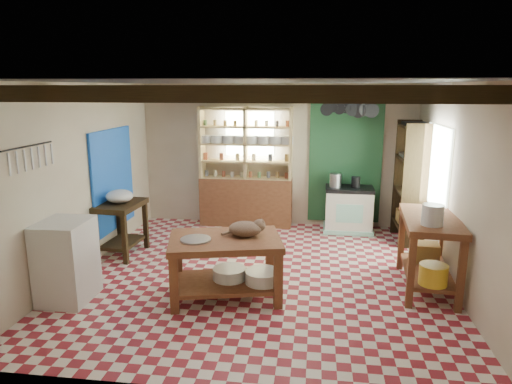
# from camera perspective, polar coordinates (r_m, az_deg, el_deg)

# --- Properties ---
(floor) EXTENTS (5.00, 5.00, 0.02)m
(floor) POSITION_cam_1_polar(r_m,az_deg,el_deg) (6.42, 0.47, -10.40)
(floor) COLOR maroon
(floor) RESTS_ON ground
(ceiling) EXTENTS (5.00, 5.00, 0.02)m
(ceiling) POSITION_cam_1_polar(r_m,az_deg,el_deg) (5.89, 0.52, 13.59)
(ceiling) COLOR #48484E
(ceiling) RESTS_ON wall_back
(wall_back) EXTENTS (5.00, 0.04, 2.60)m
(wall_back) POSITION_cam_1_polar(r_m,az_deg,el_deg) (8.47, 2.60, 4.57)
(wall_back) COLOR beige
(wall_back) RESTS_ON floor
(wall_front) EXTENTS (5.00, 0.04, 2.60)m
(wall_front) POSITION_cam_1_polar(r_m,az_deg,el_deg) (3.64, -4.42, -6.94)
(wall_front) COLOR beige
(wall_front) RESTS_ON floor
(wall_left) EXTENTS (0.04, 5.00, 2.60)m
(wall_left) POSITION_cam_1_polar(r_m,az_deg,el_deg) (6.79, -20.93, 1.62)
(wall_left) COLOR beige
(wall_left) RESTS_ON floor
(wall_right) EXTENTS (0.04, 5.00, 2.60)m
(wall_right) POSITION_cam_1_polar(r_m,az_deg,el_deg) (6.23, 23.95, 0.40)
(wall_right) COLOR beige
(wall_right) RESTS_ON floor
(ceiling_beams) EXTENTS (5.00, 3.80, 0.15)m
(ceiling_beams) POSITION_cam_1_polar(r_m,az_deg,el_deg) (5.89, 0.52, 12.42)
(ceiling_beams) COLOR black
(ceiling_beams) RESTS_ON ceiling
(blue_wall_patch) EXTENTS (0.04, 1.40, 1.60)m
(blue_wall_patch) POSITION_cam_1_polar(r_m,az_deg,el_deg) (7.60, -17.43, 1.49)
(blue_wall_patch) COLOR blue
(blue_wall_patch) RESTS_ON wall_left
(green_wall_patch) EXTENTS (1.30, 0.04, 2.30)m
(green_wall_patch) POSITION_cam_1_polar(r_m,az_deg,el_deg) (8.43, 11.09, 3.96)
(green_wall_patch) COLOR #1D4A2A
(green_wall_patch) RESTS_ON wall_back
(window_back) EXTENTS (0.90, 0.02, 0.80)m
(window_back) POSITION_cam_1_polar(r_m,az_deg,el_deg) (8.46, -0.78, 7.31)
(window_back) COLOR silver
(window_back) RESTS_ON wall_back
(window_right) EXTENTS (0.02, 1.30, 1.20)m
(window_right) POSITION_cam_1_polar(r_m,az_deg,el_deg) (7.16, 21.70, 2.92)
(window_right) COLOR silver
(window_right) RESTS_ON wall_right
(utensil_rail) EXTENTS (0.06, 0.90, 0.28)m
(utensil_rail) POSITION_cam_1_polar(r_m,az_deg,el_deg) (5.67, -26.49, 3.94)
(utensil_rail) COLOR black
(utensil_rail) RESTS_ON wall_left
(pot_rack) EXTENTS (0.86, 0.12, 0.36)m
(pot_rack) POSITION_cam_1_polar(r_m,az_deg,el_deg) (7.92, 11.56, 10.14)
(pot_rack) COLOR black
(pot_rack) RESTS_ON ceiling
(shelving_unit) EXTENTS (1.70, 0.34, 2.20)m
(shelving_unit) POSITION_cam_1_polar(r_m,az_deg,el_deg) (8.38, -1.28, 3.11)
(shelving_unit) COLOR tan
(shelving_unit) RESTS_ON floor
(tall_rack) EXTENTS (0.40, 0.86, 2.00)m
(tall_rack) POSITION_cam_1_polar(r_m,az_deg,el_deg) (7.95, 18.71, 1.15)
(tall_rack) COLOR black
(tall_rack) RESTS_ON floor
(work_table) EXTENTS (1.51, 1.18, 0.76)m
(work_table) POSITION_cam_1_polar(r_m,az_deg,el_deg) (5.68, -3.84, -9.37)
(work_table) COLOR brown
(work_table) RESTS_ON floor
(stove) EXTENTS (0.84, 0.57, 0.81)m
(stove) POSITION_cam_1_polar(r_m,az_deg,el_deg) (8.30, 11.50, -2.16)
(stove) COLOR beige
(stove) RESTS_ON floor
(prep_table) EXTENTS (0.61, 0.85, 0.83)m
(prep_table) POSITION_cam_1_polar(r_m,az_deg,el_deg) (7.31, -16.42, -4.44)
(prep_table) COLOR black
(prep_table) RESTS_ON floor
(white_cabinet) EXTENTS (0.57, 0.67, 0.99)m
(white_cabinet) POSITION_cam_1_polar(r_m,az_deg,el_deg) (6.00, -22.61, -7.96)
(white_cabinet) COLOR silver
(white_cabinet) RESTS_ON floor
(right_counter) EXTENTS (0.77, 1.38, 0.95)m
(right_counter) POSITION_cam_1_polar(r_m,az_deg,el_deg) (6.25, 20.74, -7.16)
(right_counter) COLOR brown
(right_counter) RESTS_ON floor
(cat) EXTENTS (0.50, 0.45, 0.18)m
(cat) POSITION_cam_1_polar(r_m,az_deg,el_deg) (5.58, -1.36, -4.62)
(cat) COLOR #82614B
(cat) RESTS_ON work_table
(steel_tray) EXTENTS (0.44, 0.44, 0.02)m
(steel_tray) POSITION_cam_1_polar(r_m,az_deg,el_deg) (5.50, -7.55, -5.90)
(steel_tray) COLOR #ABABB3
(steel_tray) RESTS_ON work_table
(basin_large) EXTENTS (0.50, 0.50, 0.14)m
(basin_large) POSITION_cam_1_polar(r_m,az_deg,el_deg) (5.77, -3.34, -10.14)
(basin_large) COLOR silver
(basin_large) RESTS_ON work_table
(basin_small) EXTENTS (0.53, 0.53, 0.15)m
(basin_small) POSITION_cam_1_polar(r_m,az_deg,el_deg) (5.66, 0.84, -10.54)
(basin_small) COLOR silver
(basin_small) RESTS_ON work_table
(kettle_left) EXTENTS (0.21, 0.21, 0.24)m
(kettle_left) POSITION_cam_1_polar(r_m,az_deg,el_deg) (8.17, 9.91, 1.45)
(kettle_left) COLOR #ABABB3
(kettle_left) RESTS_ON stove
(kettle_right) EXTENTS (0.16, 0.16, 0.19)m
(kettle_right) POSITION_cam_1_polar(r_m,az_deg,el_deg) (8.19, 12.35, 1.21)
(kettle_right) COLOR black
(kettle_right) RESTS_ON stove
(enamel_bowl) EXTENTS (0.43, 0.43, 0.20)m
(enamel_bowl) POSITION_cam_1_polar(r_m,az_deg,el_deg) (7.18, -16.68, -0.51)
(enamel_bowl) COLOR silver
(enamel_bowl) RESTS_ON prep_table
(white_bucket) EXTENTS (0.27, 0.27, 0.25)m
(white_bucket) POSITION_cam_1_polar(r_m,az_deg,el_deg) (5.74, 21.21, -2.68)
(white_bucket) COLOR silver
(white_bucket) RESTS_ON right_counter
(wicker_basket) EXTENTS (0.38, 0.32, 0.25)m
(wicker_basket) POSITION_cam_1_polar(r_m,az_deg,el_deg) (6.56, 20.31, -7.08)
(wicker_basket) COLOR olive
(wicker_basket) RESTS_ON right_counter
(yellow_tub) EXTENTS (0.36, 0.36, 0.24)m
(yellow_tub) POSITION_cam_1_polar(r_m,az_deg,el_deg) (5.87, 21.27, -9.58)
(yellow_tub) COLOR gold
(yellow_tub) RESTS_ON right_counter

